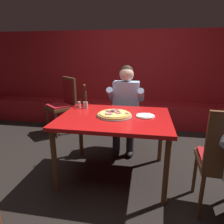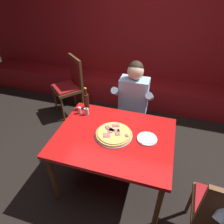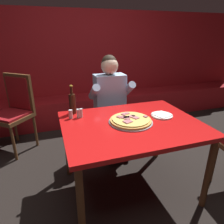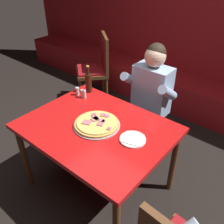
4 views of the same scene
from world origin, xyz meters
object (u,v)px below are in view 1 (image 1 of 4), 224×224
Objects in this scene: shaker_parmesan at (86,105)px; diner_seated_blue_shirt at (125,105)px; pizza at (114,114)px; shaker_oregano at (85,105)px; main_dining_table at (115,123)px; plate_white_paper at (145,116)px; shaker_red_pepper_flakes at (79,105)px; beer_bottle at (85,98)px; dining_chair_far_right at (64,101)px.

diner_seated_blue_shirt is (0.46, 0.45, -0.08)m from shaker_parmesan.
shaker_oregano is (-0.43, 0.26, 0.02)m from pizza.
main_dining_table is 0.36m from plate_white_paper.
pizza is 0.51m from shaker_oregano.
shaker_red_pepper_flakes is at bearing -141.21° from diner_seated_blue_shirt.
pizza reaches higher than main_dining_table.
shaker_red_pepper_flakes is at bearing 178.76° from shaker_oregano.
plate_white_paper is at bearing 6.42° from pizza.
shaker_oregano is at bearing 148.88° from pizza.
shaker_oregano reaches higher than pizza.
beer_bottle is at bearing 106.00° from shaker_oregano.
beer_bottle is 0.63m from diner_seated_blue_shirt.
plate_white_paper is (0.35, 0.05, 0.09)m from main_dining_table.
shaker_parmesan is 0.08× the size of dining_chair_far_right.
plate_white_paper is 0.90m from beer_bottle.
shaker_parmesan is at bearing 146.69° from main_dining_table.
shaker_parmesan is 0.07× the size of diner_seated_blue_shirt.
diner_seated_blue_shirt is at bearing 85.83° from pizza.
shaker_oregano is (-0.02, -0.00, 0.00)m from shaker_parmesan.
plate_white_paper is at bearing -38.82° from dining_chair_far_right.
shaker_parmesan is 0.65m from diner_seated_blue_shirt.
shaker_red_pepper_flakes is (-0.10, -0.00, 0.00)m from shaker_parmesan.
plate_white_paper is 0.74m from diner_seated_blue_shirt.
diner_seated_blue_shirt reaches higher than shaker_parmesan.
shaker_red_pepper_flakes is 0.07× the size of diner_seated_blue_shirt.
diner_seated_blue_shirt is at bearing 44.01° from shaker_parmesan.
diner_seated_blue_shirt is (0.52, 0.32, -0.16)m from beer_bottle.
main_dining_table is 5.95× the size of plate_white_paper.
main_dining_table is 0.72m from diner_seated_blue_shirt.
shaker_oregano is at bearing 148.39° from main_dining_table.
shaker_parmesan is at bearing -53.27° from dining_chair_far_right.
plate_white_paper is at bearing -16.47° from shaker_parmesan.
main_dining_table is 0.51m from shaker_parmesan.
shaker_oregano is at bearing -137.03° from diner_seated_blue_shirt.
shaker_red_pepper_flakes reaches higher than plate_white_paper.
shaker_parmesan is at bearing 10.92° from shaker_oregano.
dining_chair_far_right reaches higher than main_dining_table.
shaker_red_pepper_flakes reaches higher than pizza.
beer_bottle is 0.15m from shaker_red_pepper_flakes.
main_dining_table is at bearing -47.48° from dining_chair_far_right.
shaker_red_pepper_flakes reaches higher than main_dining_table.
dining_chair_far_right reaches higher than plate_white_paper.
pizza is (-0.01, 0.01, 0.10)m from main_dining_table.
beer_bottle is at bearing 115.13° from shaker_parmesan.
shaker_oregano is 1.00× the size of shaker_red_pepper_flakes.
pizza is 0.49m from shaker_parmesan.
diner_seated_blue_shirt is at bearing 114.03° from plate_white_paper.
beer_bottle is at bearing 140.32° from pizza.
shaker_oregano is 1.22m from dining_chair_far_right.
dining_chair_far_right is at bearing 122.83° from shaker_red_pepper_flakes.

